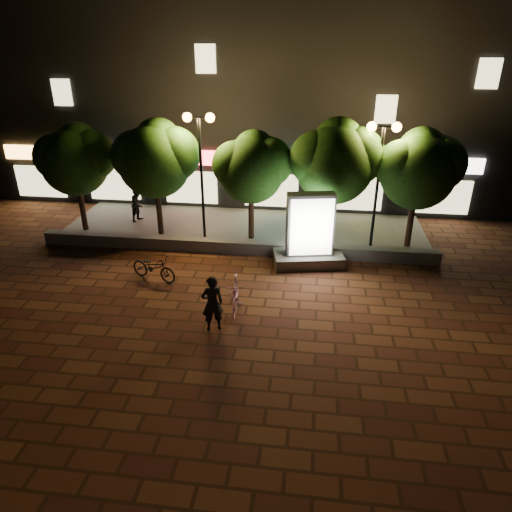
% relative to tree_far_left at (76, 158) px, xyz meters
% --- Properties ---
extents(ground, '(80.00, 80.00, 0.00)m').
position_rel_tree_far_left_xyz_m(ground, '(6.95, -5.46, -3.29)').
color(ground, '#59311B').
rests_on(ground, ground).
extents(retaining_wall, '(16.00, 0.45, 0.50)m').
position_rel_tree_far_left_xyz_m(retaining_wall, '(6.95, -1.46, -3.04)').
color(retaining_wall, slate).
rests_on(retaining_wall, ground).
extents(sidewalk, '(16.00, 5.00, 0.08)m').
position_rel_tree_far_left_xyz_m(sidewalk, '(6.95, 1.04, -3.25)').
color(sidewalk, slate).
rests_on(sidewalk, ground).
extents(building_block, '(28.00, 8.12, 11.30)m').
position_rel_tree_far_left_xyz_m(building_block, '(6.94, 7.53, 1.70)').
color(building_block, black).
rests_on(building_block, ground).
extents(tree_far_left, '(3.36, 2.80, 4.63)m').
position_rel_tree_far_left_xyz_m(tree_far_left, '(0.00, 0.00, 0.00)').
color(tree_far_left, '#311C13').
rests_on(tree_far_left, sidewalk).
extents(tree_left, '(3.60, 3.00, 4.89)m').
position_rel_tree_far_left_xyz_m(tree_left, '(3.50, 0.00, 0.15)').
color(tree_left, '#311C13').
rests_on(tree_left, sidewalk).
extents(tree_mid, '(3.24, 2.70, 4.50)m').
position_rel_tree_far_left_xyz_m(tree_mid, '(7.50, -0.00, -0.08)').
color(tree_mid, '#311C13').
rests_on(tree_mid, sidewalk).
extents(tree_right, '(3.72, 3.10, 5.07)m').
position_rel_tree_far_left_xyz_m(tree_right, '(10.80, 0.00, 0.27)').
color(tree_right, '#311C13').
rests_on(tree_right, sidewalk).
extents(tree_far_right, '(3.48, 2.90, 4.76)m').
position_rel_tree_far_left_xyz_m(tree_far_right, '(14.00, 0.00, 0.08)').
color(tree_far_right, '#311C13').
rests_on(tree_far_right, sidewalk).
extents(street_lamp_left, '(1.26, 0.36, 5.18)m').
position_rel_tree_far_left_xyz_m(street_lamp_left, '(5.45, -0.26, 0.74)').
color(street_lamp_left, black).
rests_on(street_lamp_left, sidewalk).
extents(street_lamp_right, '(1.26, 0.36, 4.98)m').
position_rel_tree_far_left_xyz_m(street_lamp_right, '(12.45, -0.26, 0.60)').
color(street_lamp_right, black).
rests_on(street_lamp_right, sidewalk).
extents(ad_kiosk, '(2.80, 1.78, 2.81)m').
position_rel_tree_far_left_xyz_m(ad_kiosk, '(9.93, -2.14, -2.16)').
color(ad_kiosk, slate).
rests_on(ad_kiosk, ground).
extents(scooter_pink, '(0.70, 1.84, 1.08)m').
position_rel_tree_far_left_xyz_m(scooter_pink, '(7.71, -5.71, -2.75)').
color(scooter_pink, '#C57A97').
rests_on(scooter_pink, ground).
extents(rider, '(0.76, 0.65, 1.77)m').
position_rel_tree_far_left_xyz_m(rider, '(7.25, -6.88, -2.41)').
color(rider, black).
rests_on(rider, ground).
extents(scooter_parked, '(1.95, 1.21, 0.97)m').
position_rel_tree_far_left_xyz_m(scooter_parked, '(4.50, -4.10, -2.81)').
color(scooter_parked, black).
rests_on(scooter_parked, ground).
extents(pedestrian, '(0.82, 0.93, 1.60)m').
position_rel_tree_far_left_xyz_m(pedestrian, '(1.96, 1.31, -2.41)').
color(pedestrian, black).
rests_on(pedestrian, sidewalk).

